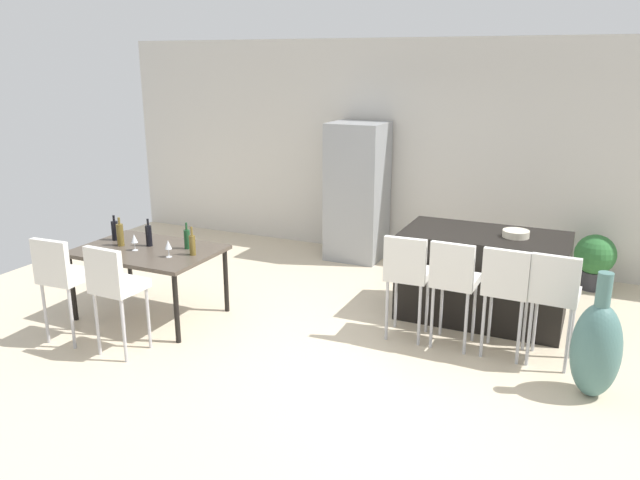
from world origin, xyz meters
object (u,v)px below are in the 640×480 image
Objects in this scene: potted_plant at (595,257)px; dining_table at (148,255)px; dining_chair_near at (61,273)px; floor_vase at (596,349)px; bar_chair_left at (407,271)px; wine_glass_far at (168,245)px; kitchen_island at (483,276)px; dining_chair_far at (114,283)px; wine_bottle_right at (187,239)px; fruit_bowl at (516,234)px; wine_bottle_left at (120,234)px; bar_chair_middle at (454,277)px; wine_bottle_middle at (149,235)px; wine_bottle_end at (192,245)px; bar_chair_right at (507,285)px; bar_chair_far at (555,291)px; refrigerator at (357,192)px; wine_glass_near at (134,239)px; wine_bottle_inner at (115,230)px.

dining_table is at bearing -146.51° from potted_plant.
floor_vase is at bearing 12.34° from dining_chair_near.
bar_chair_left is 2.36m from wine_glass_far.
kitchen_island is 1.75m from potted_plant.
dining_chair_far is 1.05m from wine_bottle_right.
kitchen_island is 6.29× the size of fruit_bowl.
wine_glass_far is (0.71, -0.11, 0.00)m from wine_bottle_left.
bar_chair_middle is 3.78× the size of wine_bottle_right.
dining_chair_far reaches higher than wine_bottle_middle.
kitchen_island is 1.68m from floor_vase.
floor_vase reaches higher than wine_bottle_left.
wine_bottle_left is at bearing -159.72° from fruit_bowl.
floor_vase is (3.77, 0.13, -0.43)m from wine_bottle_end.
fruit_bowl is (-0.05, 0.82, 0.26)m from bar_chair_right.
potted_plant is (4.57, 2.82, -0.47)m from wine_bottle_left.
bar_chair_left reaches higher than dining_table.
fruit_bowl is at bearing -118.09° from potted_plant.
bar_chair_left and bar_chair_far have the same top height.
wine_bottle_middle is 0.28× the size of floor_vase.
fruit_bowl is 1.69m from potted_plant.
bar_chair_far is 0.57× the size of refrigerator.
wine_glass_near is (-0.03, -0.19, 0.01)m from wine_bottle_middle.
potted_plant is (3.86, 2.62, -0.45)m from wine_bottle_right.
dining_chair_near reaches higher than wine_glass_far.
fruit_bowl reaches higher than dining_table.
refrigerator reaches higher than wine_bottle_right.
bar_chair_left is at bearing -125.99° from potted_plant.
fruit_bowl is (0.29, -0.01, 0.50)m from kitchen_island.
bar_chair_left is 3.44× the size of wine_bottle_left.
wine_glass_far reaches higher than potted_plant.
bar_chair_far is 6.03× the size of wine_glass_far.
wine_glass_near is at bearing -157.39° from fruit_bowl.
wine_glass_far is 0.09× the size of refrigerator.
refrigerator is 2.76× the size of potted_plant.
dining_chair_far is at bearing -144.61° from fruit_bowl.
bar_chair_far is 2.27m from potted_plant.
bar_chair_left is 1.57× the size of potted_plant.
fruit_bowl is (3.57, 1.48, 0.09)m from wine_glass_near.
wine_bottle_inner reaches higher than fruit_bowl.
wine_bottle_end is at bearing -143.03° from potted_plant.
dining_table is 0.78× the size of refrigerator.
wine_glass_near is (0.23, 0.76, 0.17)m from dining_chair_near.
bar_chair_middle reaches higher than wine_glass_near.
wine_glass_far is at bearing -4.66° from wine_glass_near.
kitchen_island is 1.57× the size of floor_vase.
bar_chair_far is at bearing -60.80° from fruit_bowl.
kitchen_island reaches higher than wine_glass_near.
dining_chair_near is (-3.50, -2.25, 0.24)m from kitchen_island.
bar_chair_far reaches higher than wine_bottle_end.
dining_chair_far is at bearing -94.05° from wine_glass_far.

